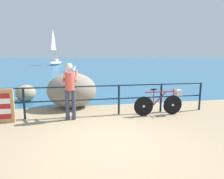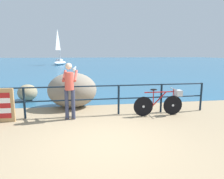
# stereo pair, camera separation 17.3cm
# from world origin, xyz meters

# --- Properties ---
(ground_plane) EXTENTS (120.00, 120.00, 0.10)m
(ground_plane) POSITION_xyz_m (0.00, 20.00, -0.05)
(ground_plane) COLOR #937F60
(sea_surface) EXTENTS (120.00, 90.00, 0.01)m
(sea_surface) POSITION_xyz_m (0.00, 48.53, 0.00)
(sea_surface) COLOR #285B7F
(sea_surface) RESTS_ON ground_plane
(promenade_railing) EXTENTS (7.72, 0.07, 1.02)m
(promenade_railing) POSITION_xyz_m (-0.00, 2.18, 0.64)
(promenade_railing) COLOR black
(promenade_railing) RESTS_ON ground_plane
(bicycle) EXTENTS (1.70, 0.48, 0.92)m
(bicycle) POSITION_xyz_m (2.20, 1.83, 0.46)
(bicycle) COLOR black
(bicycle) RESTS_ON ground_plane
(person_at_railing) EXTENTS (0.49, 0.66, 1.78)m
(person_at_railing) POSITION_xyz_m (-0.85, 1.90, 0.99)
(person_at_railing) COLOR #333851
(person_at_railing) RESTS_ON ground_plane
(breakwater_boulder_main) EXTENTS (1.86, 1.45, 1.34)m
(breakwater_boulder_main) POSITION_xyz_m (-0.82, 3.39, 0.67)
(breakwater_boulder_main) COLOR gray
(breakwater_boulder_main) RESTS_ON ground
(breakwater_boulder_left) EXTENTS (0.83, 0.94, 0.71)m
(breakwater_boulder_left) POSITION_xyz_m (-2.82, 4.85, 0.36)
(breakwater_boulder_left) COLOR gray
(breakwater_boulder_left) RESTS_ON ground
(seagull) EXTENTS (0.20, 0.34, 0.23)m
(seagull) POSITION_xyz_m (-0.72, 3.41, 1.48)
(seagull) COLOR gold
(seagull) RESTS_ON breakwater_boulder_main
(sailboat) EXTENTS (2.57, 4.59, 6.16)m
(sailboat) POSITION_xyz_m (-3.89, 33.32, 0.71)
(sailboat) COLOR white
(sailboat) RESTS_ON sea_surface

